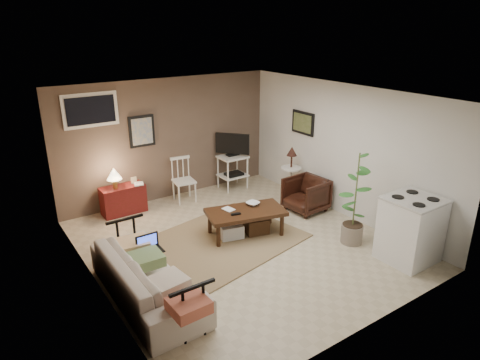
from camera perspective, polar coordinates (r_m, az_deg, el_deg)
floor at (r=7.03m, az=-0.01°, el=-8.51°), size 5.00×5.00×0.00m
art_back at (r=8.32m, az=-12.96°, el=6.36°), size 0.50×0.03×0.60m
art_right at (r=8.57m, az=8.38°, el=7.55°), size 0.03×0.60×0.45m
window at (r=7.94m, az=-19.32°, el=8.78°), size 0.96×0.03×0.60m
rug at (r=7.12m, az=-2.27°, el=-8.01°), size 2.70×2.32×0.02m
coffee_table at (r=7.17m, az=0.69°, el=-5.45°), size 1.40×0.96×0.48m
sofa at (r=5.71m, az=-12.40°, el=-11.67°), size 0.62×2.11×0.82m
sofa_pillows at (r=5.48m, az=-10.97°, el=-11.86°), size 0.40×2.00×0.14m
sofa_end_rails at (r=5.78m, az=-11.22°, el=-11.83°), size 0.57×2.11×0.71m
laptop at (r=6.01m, az=-12.05°, el=-8.59°), size 0.32×0.24×0.22m
red_console at (r=8.26m, az=-15.40°, el=-2.22°), size 0.80×0.36×0.93m
spindle_chair at (r=8.57m, az=-7.52°, el=-0.15°), size 0.45×0.45×0.88m
tv_stand at (r=9.07m, az=-0.96°, el=2.72°), size 0.57×0.58×1.21m
side_table at (r=8.61m, az=6.84°, el=1.79°), size 0.40×0.40×1.08m
armchair at (r=8.16m, az=8.80°, el=-1.74°), size 0.68×0.72×0.71m
potted_plant at (r=6.96m, az=15.16°, el=-2.02°), size 0.39×0.39×1.55m
stove at (r=6.87m, az=21.80°, el=-6.12°), size 0.77×0.72×1.01m
bowl at (r=7.26m, az=1.73°, el=-2.56°), size 0.22×0.10×0.21m
book_table at (r=7.03m, az=-2.01°, el=-3.41°), size 0.15×0.04×0.20m
book_console at (r=8.16m, az=-13.99°, el=0.09°), size 0.17×0.07×0.23m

